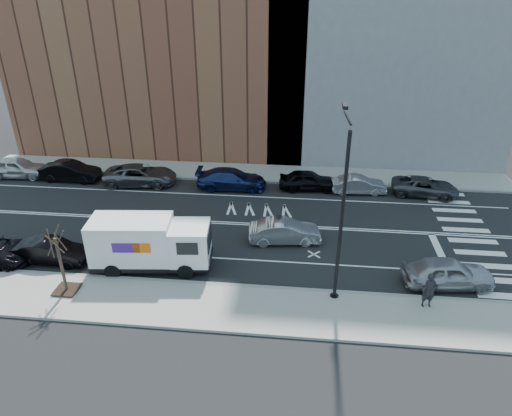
% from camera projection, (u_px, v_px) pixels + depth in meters
% --- Properties ---
extents(ground, '(120.00, 120.00, 0.00)m').
position_uv_depth(ground, '(225.00, 223.00, 30.89)').
color(ground, black).
rests_on(ground, ground).
extents(sidewalk_near, '(44.00, 3.60, 0.15)m').
position_uv_depth(sidewalk_near, '(196.00, 305.00, 23.06)').
color(sidewalk_near, gray).
rests_on(sidewalk_near, ground).
extents(sidewalk_far, '(44.00, 3.60, 0.15)m').
position_uv_depth(sidewalk_far, '(242.00, 172.00, 38.65)').
color(sidewalk_far, gray).
rests_on(sidewalk_far, ground).
extents(curb_near, '(44.00, 0.25, 0.17)m').
position_uv_depth(curb_near, '(203.00, 284.00, 24.65)').
color(curb_near, gray).
rests_on(curb_near, ground).
extents(curb_far, '(44.00, 0.25, 0.17)m').
position_uv_depth(curb_far, '(239.00, 181.00, 37.05)').
color(curb_far, gray).
rests_on(curb_far, ground).
extents(crosswalk, '(3.00, 14.00, 0.01)m').
position_uv_depth(crosswalk, '(469.00, 235.00, 29.40)').
color(crosswalk, white).
rests_on(crosswalk, ground).
extents(road_markings, '(40.00, 8.60, 0.01)m').
position_uv_depth(road_markings, '(225.00, 223.00, 30.88)').
color(road_markings, white).
rests_on(road_markings, ground).
extents(bldg_brick, '(26.00, 10.00, 22.00)m').
position_uv_depth(bldg_brick, '(161.00, 25.00, 40.44)').
color(bldg_brick, brown).
rests_on(bldg_brick, ground).
extents(bldg_concrete, '(20.00, 10.00, 26.00)m').
position_uv_depth(bldg_concrete, '(394.00, 2.00, 37.67)').
color(bldg_concrete, slate).
rests_on(bldg_concrete, ground).
extents(streetlight, '(0.44, 4.02, 9.34)m').
position_uv_depth(streetlight, '(342.00, 207.00, 21.80)').
color(streetlight, black).
rests_on(streetlight, ground).
extents(street_tree, '(1.20, 1.20, 3.75)m').
position_uv_depth(street_tree, '(62.00, 270.00, 23.44)').
color(street_tree, black).
rests_on(street_tree, ground).
extents(fedex_van, '(6.89, 2.92, 3.06)m').
position_uv_depth(fedex_van, '(149.00, 243.00, 25.50)').
color(fedex_van, black).
rests_on(fedex_van, ground).
extents(far_parked_a, '(5.02, 2.27, 1.67)m').
position_uv_depth(far_parked_a, '(18.00, 167.00, 37.58)').
color(far_parked_a, silver).
rests_on(far_parked_a, ground).
extents(far_parked_b, '(4.83, 1.79, 1.58)m').
position_uv_depth(far_parked_b, '(71.00, 171.00, 36.97)').
color(far_parked_b, black).
rests_on(far_parked_b, ground).
extents(far_parked_c, '(5.88, 3.13, 1.57)m').
position_uv_depth(far_parked_c, '(140.00, 175.00, 36.30)').
color(far_parked_c, '#565A5F').
rests_on(far_parked_c, ground).
extents(far_parked_d, '(5.50, 2.44, 1.57)m').
position_uv_depth(far_parked_d, '(231.00, 179.00, 35.58)').
color(far_parked_d, navy).
rests_on(far_parked_d, ground).
extents(far_parked_e, '(4.60, 2.10, 1.53)m').
position_uv_depth(far_parked_e, '(308.00, 180.00, 35.39)').
color(far_parked_e, black).
rests_on(far_parked_e, ground).
extents(far_parked_f, '(4.21, 1.75, 1.35)m').
position_uv_depth(far_parked_f, '(359.00, 185.00, 34.88)').
color(far_parked_f, '#A4A4A8').
rests_on(far_parked_f, ground).
extents(far_parked_g, '(5.19, 2.90, 1.37)m').
position_uv_depth(far_parked_g, '(425.00, 187.00, 34.51)').
color(far_parked_g, '#424348').
rests_on(far_parked_g, ground).
extents(driving_sedan, '(4.62, 2.10, 1.47)m').
position_uv_depth(driving_sedan, '(285.00, 231.00, 28.40)').
color(driving_sedan, '#A3A3A7').
rests_on(driving_sedan, ground).
extents(near_parked_rear_a, '(4.33, 1.65, 1.41)m').
position_uv_depth(near_parked_rear_a, '(52.00, 251.00, 26.41)').
color(near_parked_rear_a, black).
rests_on(near_parked_rear_a, ground).
extents(near_parked_front, '(4.93, 2.42, 1.62)m').
position_uv_depth(near_parked_front, '(448.00, 273.00, 24.31)').
color(near_parked_front, '#A9AAAE').
rests_on(near_parked_front, ground).
extents(pedestrian, '(0.74, 0.54, 1.88)m').
position_uv_depth(pedestrian, '(429.00, 291.00, 22.49)').
color(pedestrian, black).
rests_on(pedestrian, sidewalk_near).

